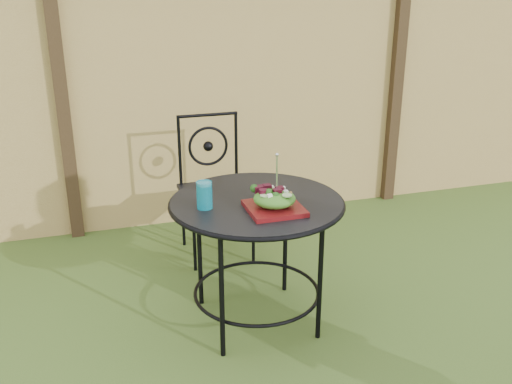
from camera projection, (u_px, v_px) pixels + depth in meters
ground at (369, 381)px, 2.73m from camera, size 60.00×60.00×0.00m
fence at (242, 98)px, 4.35m from camera, size 8.00×0.12×1.90m
patio_table at (257, 224)px, 3.02m from camera, size 0.92×0.92×0.72m
patio_chair at (214, 183)px, 3.87m from camera, size 0.46×0.46×0.95m
salad_plate at (274, 208)px, 2.83m from camera, size 0.27×0.27×0.02m
salad at (275, 199)px, 2.81m from camera, size 0.21×0.21×0.08m
fork at (277, 173)px, 2.77m from camera, size 0.01×0.01×0.18m
drinking_glass at (204, 195)px, 2.84m from camera, size 0.08×0.08×0.14m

